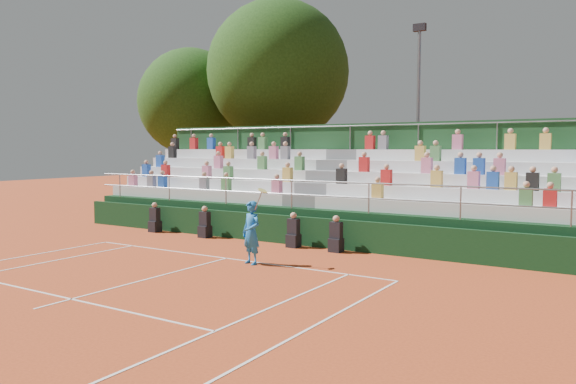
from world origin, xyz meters
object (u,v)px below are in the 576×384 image
Objects in this scene: tree_east at (278,72)px; floodlight_mast at (418,107)px; tree_west at (191,102)px; tennis_player at (251,233)px.

floodlight_mast is (8.41, -0.46, -2.34)m from tree_east.
floodlight_mast is (14.79, -0.28, -0.92)m from tree_west.
tennis_player is 0.24× the size of floodlight_mast.
tennis_player is 14.15m from floodlight_mast.
tennis_player is 17.51m from tree_east.
tree_west is 14.83m from floodlight_mast.
tree_east is (6.38, 0.17, 1.42)m from tree_west.
tennis_player is 0.19× the size of tree_east.
tree_east reaches higher than tennis_player.
floodlight_mast is at bearing -1.10° from tree_west.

